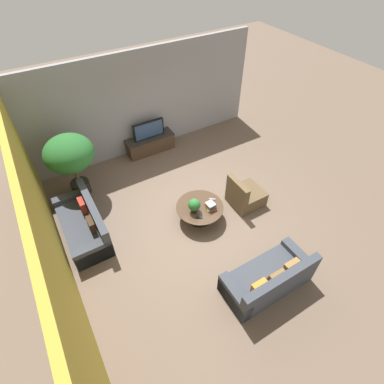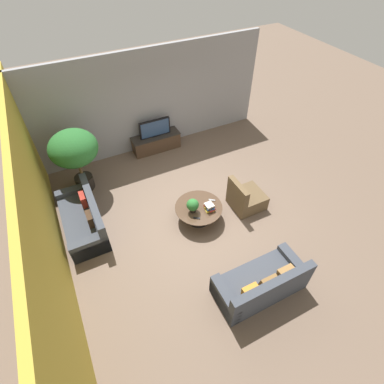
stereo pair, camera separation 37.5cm
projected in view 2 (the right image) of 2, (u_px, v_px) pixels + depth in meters
ground_plane at (196, 212)px, 7.66m from camera, size 24.00×24.00×0.00m
back_wall_stone at (146, 102)px, 8.67m from camera, size 7.40×0.12×3.00m
side_wall_left at (40, 210)px, 5.70m from camera, size 0.12×7.40×3.00m
media_console at (156, 142)px, 9.37m from camera, size 1.50×0.50×0.51m
television at (155, 128)px, 9.01m from camera, size 0.96×0.13×0.54m
coffee_table at (199, 210)px, 7.30m from camera, size 1.15×1.15×0.41m
couch_by_wall at (84, 219)px, 7.12m from camera, size 0.84×1.96×0.84m
couch_near_entry at (261, 284)px, 5.92m from camera, size 1.82×0.84×0.84m
armchair_wicker at (246, 198)px, 7.62m from camera, size 0.80×0.76×0.86m
potted_palm_tall at (74, 151)px, 7.42m from camera, size 1.20×1.20×1.77m
potted_plant_tabletop at (193, 205)px, 6.97m from camera, size 0.29×0.29×0.37m
book_stack at (209, 207)px, 7.11m from camera, size 0.24×0.30×0.17m
remote_black at (197, 218)px, 6.95m from camera, size 0.15×0.13×0.02m
remote_silver at (212, 200)px, 7.36m from camera, size 0.15×0.13×0.02m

